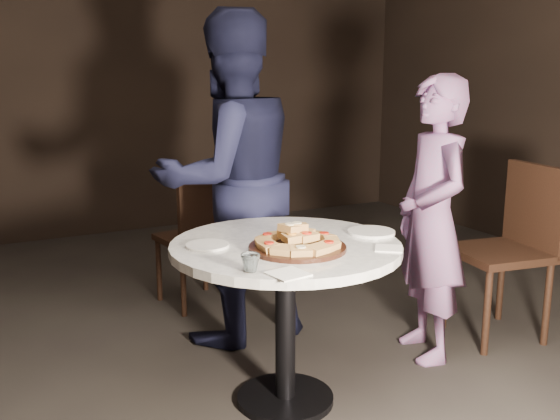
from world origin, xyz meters
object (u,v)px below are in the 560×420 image
serving_board (297,248)px  chair_right (514,239)px  table (286,274)px  chair_far (200,231)px  focaccia_pile (297,239)px  diner_teal (432,220)px  diner_navy (229,180)px  water_glass (250,263)px

serving_board → chair_right: size_ratio=0.42×
table → chair_far: bearing=86.0°
focaccia_pile → diner_teal: 0.91m
table → diner_teal: size_ratio=0.74×
chair_far → diner_navy: (-0.01, -0.49, 0.39)m
table → chair_far: size_ratio=1.25×
serving_board → diner_teal: size_ratio=0.28×
chair_far → chair_right: size_ratio=0.89×
table → diner_navy: size_ratio=0.60×
table → chair_right: bearing=3.1°
table → diner_teal: (0.87, 0.09, 0.12)m
focaccia_pile → diner_navy: diner_navy is taller
serving_board → water_glass: size_ratio=5.60×
focaccia_pile → chair_far: 1.40m
diner_teal → chair_right: bearing=103.6°
chair_right → diner_teal: 0.59m
chair_right → chair_far: bearing=-122.0°
water_glass → chair_far: 1.61m
serving_board → focaccia_pile: focaccia_pile is taller
diner_teal → diner_navy: bearing=-114.9°
table → chair_far: 1.27m
water_glass → diner_navy: bearing=70.6°
serving_board → chair_far: (0.10, 1.37, -0.25)m
diner_navy → chair_right: bearing=146.9°
chair_far → focaccia_pile: bearing=77.7°
diner_navy → table: bearing=77.9°
water_glass → table: bearing=44.0°
focaccia_pile → diner_teal: (0.88, 0.21, -0.06)m
serving_board → focaccia_pile: size_ratio=1.13×
chair_right → diner_teal: (-0.57, 0.02, 0.16)m
water_glass → chair_far: (0.38, 1.54, -0.28)m
chair_right → table: bearing=-77.8°
serving_board → water_glass: bearing=-149.5°
chair_far → diner_teal: 1.42m
serving_board → chair_right: 1.48m
table → diner_navy: bearing=84.3°
serving_board → diner_teal: diner_teal is taller
chair_right → serving_board: bearing=-73.3°
water_glass → diner_teal: (1.17, 0.38, -0.05)m
serving_board → chair_far: 1.40m
chair_far → diner_navy: 0.63m
water_glass → chair_right: chair_right is taller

